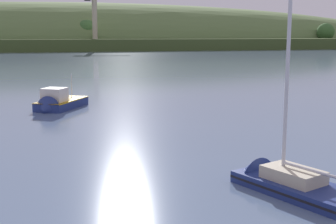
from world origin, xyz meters
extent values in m
cube|color=#3C4E24|center=(22.11, 215.42, 2.37)|extent=(500.99, 85.94, 4.73)
ellipsoid|color=#56703D|center=(8.05, 241.03, 0.00)|extent=(401.73, 104.07, 44.90)
sphere|color=#38602D|center=(7.03, 202.55, 8.09)|extent=(9.59, 9.59, 9.59)
sphere|color=#38602D|center=(124.58, 205.67, 7.77)|extent=(8.69, 8.69, 8.69)
cube|color=#4C4C51|center=(9.74, 193.80, 1.00)|extent=(4.88, 4.88, 2.00)
cylinder|color=#BCB293|center=(9.74, 193.80, 12.58)|extent=(2.12, 2.12, 21.16)
cube|color=navy|center=(3.15, 16.46, 0.00)|extent=(4.35, 6.18, 1.08)
cone|color=navy|center=(2.07, 19.10, 0.00)|extent=(2.64, 2.18, 2.27)
cube|color=black|center=(3.15, 16.46, 0.30)|extent=(4.37, 6.19, 0.11)
cube|color=#BCB299|center=(3.10, 16.60, 0.82)|extent=(2.46, 2.99, 0.56)
cylinder|color=silver|center=(2.88, 17.12, 5.07)|extent=(0.17, 0.17, 9.06)
cylinder|color=silver|center=(3.45, 15.74, 1.25)|extent=(1.26, 2.82, 0.13)
cube|color=navy|center=(-6.43, 43.14, 0.24)|extent=(5.22, 6.43, 1.13)
cone|color=navy|center=(-7.87, 40.59, 0.24)|extent=(2.56, 1.98, 2.42)
cube|color=gold|center=(-6.43, 43.14, 0.77)|extent=(5.26, 6.46, 0.08)
cube|color=silver|center=(-7.07, 42.01, 1.43)|extent=(2.58, 2.54, 1.24)
cube|color=#192833|center=(-7.49, 41.27, 1.61)|extent=(1.52, 0.89, 0.69)
cylinder|color=#B2B2B7|center=(-5.41, 44.96, 1.95)|extent=(0.06, 0.06, 2.28)
camera|label=1|loc=(-6.91, -1.02, 6.95)|focal=49.19mm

